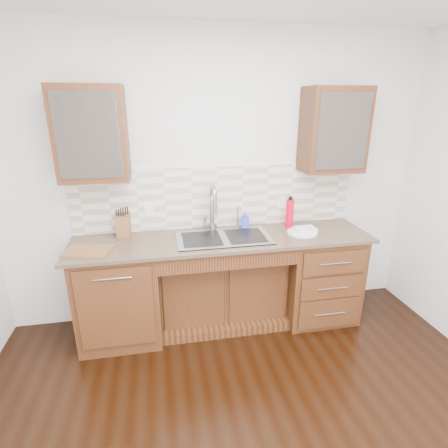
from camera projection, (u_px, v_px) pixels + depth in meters
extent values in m
cube|color=silver|center=(216.00, 181.00, 3.35)|extent=(4.00, 0.10, 2.70)
cube|color=#593014|center=(120.00, 293.00, 3.15)|extent=(0.70, 0.62, 0.88)
cube|color=#593014|center=(222.00, 287.00, 3.43)|extent=(1.20, 0.44, 0.70)
cube|color=#593014|center=(316.00, 274.00, 3.49)|extent=(0.70, 0.62, 0.88)
cube|color=#84705B|center=(223.00, 239.00, 3.16)|extent=(2.70, 0.65, 0.03)
cube|color=beige|center=(217.00, 197.00, 3.34)|extent=(2.70, 0.02, 0.59)
cube|color=#9E9EA5|center=(224.00, 247.00, 3.16)|extent=(0.84, 0.46, 0.19)
cylinder|color=#999993|center=(212.00, 210.00, 3.27)|extent=(0.04, 0.04, 0.40)
cylinder|color=#999993|center=(237.00, 216.00, 3.35)|extent=(0.02, 0.02, 0.24)
cube|color=#593014|center=(92.00, 134.00, 2.80)|extent=(0.55, 0.34, 0.75)
cube|color=#593014|center=(333.00, 130.00, 3.18)|extent=(0.55, 0.34, 0.75)
cube|color=white|center=(149.00, 210.00, 3.24)|extent=(0.08, 0.01, 0.12)
cube|color=white|center=(282.00, 203.00, 3.47)|extent=(0.08, 0.01, 0.12)
imported|color=blue|center=(245.00, 220.00, 3.38)|extent=(0.08, 0.08, 0.16)
cylinder|color=red|center=(290.00, 213.00, 3.38)|extent=(0.09, 0.09, 0.27)
cylinder|color=white|center=(302.00, 232.00, 3.25)|extent=(0.37, 0.37, 0.02)
cube|color=white|center=(305.00, 229.00, 3.27)|extent=(0.20, 0.15, 0.03)
cube|color=olive|center=(124.00, 225.00, 3.19)|extent=(0.13, 0.19, 0.20)
cube|color=#A57F44|center=(88.00, 251.00, 2.85)|extent=(0.42, 0.34, 0.02)
imported|color=white|center=(75.00, 141.00, 2.80)|extent=(0.14, 0.14, 0.10)
imported|color=white|center=(98.00, 140.00, 2.83)|extent=(0.13, 0.13, 0.10)
imported|color=white|center=(324.00, 136.00, 3.18)|extent=(0.16, 0.16, 0.10)
imported|color=white|center=(340.00, 136.00, 3.21)|extent=(0.13, 0.13, 0.09)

